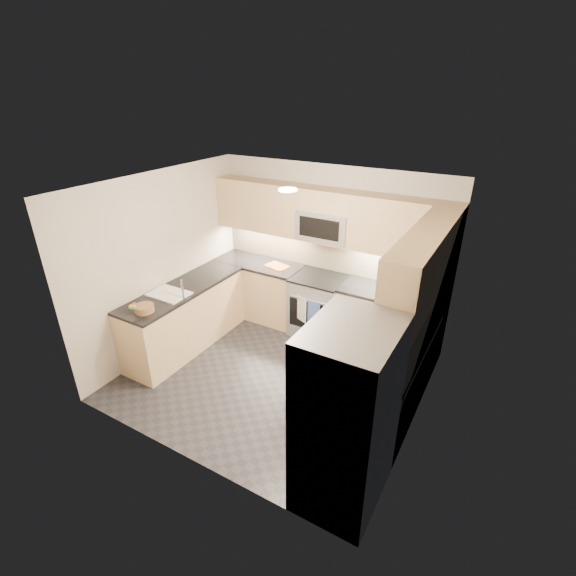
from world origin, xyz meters
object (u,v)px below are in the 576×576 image
object	(u,v)px
utensil_bowl	(428,299)
cutting_board	(277,266)
gas_range	(318,306)
microwave	(325,225)
fruit_basket	(144,308)
refrigerator	(347,417)

from	to	relation	value
utensil_bowl	cutting_board	distance (m)	2.32
gas_range	microwave	distance (m)	1.25
gas_range	fruit_basket	size ratio (longest dim) A/B	3.84
refrigerator	cutting_board	size ratio (longest dim) A/B	5.12
cutting_board	fruit_basket	xyz separation A→B (m)	(-0.68, -2.04, 0.04)
microwave	fruit_basket	size ratio (longest dim) A/B	3.20
microwave	fruit_basket	bearing A→B (deg)	-123.65
utensil_bowl	fruit_basket	bearing A→B (deg)	-147.04
gas_range	fruit_basket	bearing A→B (deg)	-125.25
fruit_basket	utensil_bowl	bearing A→B (deg)	32.96
utensil_bowl	refrigerator	bearing A→B (deg)	-92.96
refrigerator	utensil_bowl	size ratio (longest dim) A/B	6.50
gas_range	refrigerator	distance (m)	2.86
gas_range	cutting_board	distance (m)	0.89
refrigerator	cutting_board	xyz separation A→B (m)	(-2.19, 2.45, 0.05)
gas_range	microwave	size ratio (longest dim) A/B	1.20
microwave	cutting_board	distance (m)	1.06
refrigerator	cutting_board	distance (m)	3.29
microwave	utensil_bowl	world-z (taller)	microwave
cutting_board	utensil_bowl	bearing A→B (deg)	-2.49
refrigerator	fruit_basket	bearing A→B (deg)	171.94
refrigerator	fruit_basket	world-z (taller)	refrigerator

